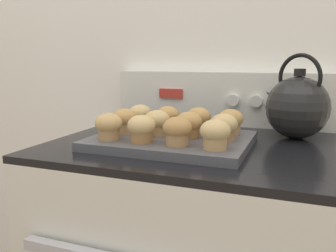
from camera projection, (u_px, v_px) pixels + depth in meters
The scene contains 16 objects.
wall_back at pixel (224, 40), 1.21m from camera, with size 8.00×0.05×2.40m.
control_panel at pixel (220, 98), 1.19m from camera, with size 0.72×0.07×0.18m.
muffin_pan at pixel (172, 141), 0.91m from camera, with size 0.39×0.30×0.02m.
muffin_r0_c0 at pixel (109, 126), 0.87m from camera, with size 0.07×0.07×0.07m.
muffin_r0_c1 at pixel (142, 128), 0.84m from camera, with size 0.07×0.07×0.07m.
muffin_r0_c2 at pixel (176, 131), 0.81m from camera, with size 0.07×0.07×0.07m.
muffin_r0_c3 at pixel (215, 134), 0.77m from camera, with size 0.07×0.07×0.07m.
muffin_r1_c0 at pixel (125, 120), 0.95m from camera, with size 0.07×0.07×0.07m.
muffin_r1_c1 at pixel (157, 122), 0.92m from camera, with size 0.07×0.07×0.07m.
muffin_r1_c2 at pixel (189, 124), 0.89m from camera, with size 0.07×0.07×0.07m.
muffin_r1_c3 at pixel (224, 127), 0.86m from camera, with size 0.07×0.07×0.07m.
muffin_r2_c0 at pixel (140, 116), 1.03m from camera, with size 0.07×0.07×0.07m.
muffin_r2_c1 at pixel (168, 117), 1.00m from camera, with size 0.07×0.07×0.07m.
muffin_r2_c2 at pixel (198, 119), 0.97m from camera, with size 0.07×0.07×0.07m.
muffin_r2_c3 at pixel (231, 121), 0.94m from camera, with size 0.07×0.07×0.07m.
tea_kettle at pixel (297, 106), 0.98m from camera, with size 0.20×0.17×0.23m.
Camera 1 is at (0.26, -0.58, 1.13)m, focal length 38.00 mm.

